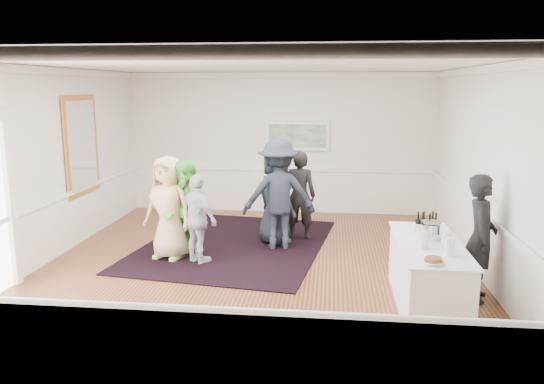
# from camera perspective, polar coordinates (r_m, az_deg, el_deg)

# --- Properties ---
(floor) EXTENTS (8.00, 8.00, 0.00)m
(floor) POSITION_cam_1_polar(r_m,az_deg,el_deg) (8.66, -1.74, -8.12)
(floor) COLOR brown
(floor) RESTS_ON ground
(ceiling) EXTENTS (7.00, 8.00, 0.02)m
(ceiling) POSITION_cam_1_polar(r_m,az_deg,el_deg) (8.18, -1.87, 13.56)
(ceiling) COLOR white
(ceiling) RESTS_ON wall_back
(wall_left) EXTENTS (0.02, 8.00, 3.20)m
(wall_left) POSITION_cam_1_polar(r_m,az_deg,el_deg) (9.42, -23.41, 2.57)
(wall_left) COLOR white
(wall_left) RESTS_ON floor
(wall_right) EXTENTS (0.02, 8.00, 3.20)m
(wall_right) POSITION_cam_1_polar(r_m,az_deg,el_deg) (8.51, 22.23, 1.83)
(wall_right) COLOR white
(wall_right) RESTS_ON floor
(wall_back) EXTENTS (7.00, 0.02, 3.20)m
(wall_back) POSITION_cam_1_polar(r_m,az_deg,el_deg) (12.21, 0.87, 5.27)
(wall_back) COLOR white
(wall_back) RESTS_ON floor
(wall_front) EXTENTS (7.00, 0.02, 3.20)m
(wall_front) POSITION_cam_1_polar(r_m,az_deg,el_deg) (4.43, -9.17, -5.53)
(wall_front) COLOR white
(wall_front) RESTS_ON floor
(wainscoting) EXTENTS (7.00, 8.00, 1.00)m
(wainscoting) POSITION_cam_1_polar(r_m,az_deg,el_deg) (8.50, -1.76, -4.94)
(wainscoting) COLOR white
(wainscoting) RESTS_ON floor
(mirror) EXTENTS (0.05, 1.25, 1.85)m
(mirror) POSITION_cam_1_polar(r_m,az_deg,el_deg) (10.51, -19.78, 4.74)
(mirror) COLOR #D1803D
(mirror) RESTS_ON wall_left
(landscape_painting) EXTENTS (1.44, 0.06, 0.66)m
(landscape_painting) POSITION_cam_1_polar(r_m,az_deg,el_deg) (12.10, 2.74, 6.06)
(landscape_painting) COLOR white
(landscape_painting) RESTS_ON wall_back
(area_rug) EXTENTS (3.69, 4.53, 0.02)m
(area_rug) POSITION_cam_1_polar(r_m,az_deg,el_deg) (9.86, -4.06, -5.65)
(area_rug) COLOR black
(area_rug) RESTS_ON floor
(serving_table) EXTENTS (0.82, 2.16, 0.87)m
(serving_table) POSITION_cam_1_polar(r_m,az_deg,el_deg) (7.37, 16.37, -8.47)
(serving_table) COLOR white
(serving_table) RESTS_ON floor
(bartender) EXTENTS (0.56, 0.72, 1.74)m
(bartender) POSITION_cam_1_polar(r_m,az_deg,el_deg) (7.71, 21.52, -4.60)
(bartender) COLOR black
(bartender) RESTS_ON floor
(guest_tan) EXTENTS (0.98, 0.78, 1.76)m
(guest_tan) POSITION_cam_1_polar(r_m,az_deg,el_deg) (9.05, -11.10, -1.69)
(guest_tan) COLOR tan
(guest_tan) RESTS_ON floor
(guest_green) EXTENTS (1.05, 1.01, 1.70)m
(guest_green) POSITION_cam_1_polar(r_m,az_deg,el_deg) (8.92, -9.15, -1.99)
(guest_green) COLOR #5DC74F
(guest_green) RESTS_ON floor
(guest_lilac) EXTENTS (0.91, 0.81, 1.48)m
(guest_lilac) POSITION_cam_1_polar(r_m,az_deg,el_deg) (8.77, -8.00, -2.92)
(guest_lilac) COLOR silver
(guest_lilac) RESTS_ON floor
(guest_dark_a) EXTENTS (1.42, 1.01, 1.98)m
(guest_dark_a) POSITION_cam_1_polar(r_m,az_deg,el_deg) (9.42, 0.71, -0.25)
(guest_dark_a) COLOR #1D2431
(guest_dark_a) RESTS_ON floor
(guest_dark_b) EXTENTS (0.65, 0.45, 1.70)m
(guest_dark_b) POSITION_cam_1_polar(r_m,az_deg,el_deg) (10.04, 2.96, -0.37)
(guest_dark_b) COLOR black
(guest_dark_b) RESTS_ON floor
(guest_navy) EXTENTS (1.00, 0.98, 1.74)m
(guest_navy) POSITION_cam_1_polar(r_m,az_deg,el_deg) (9.73, 0.37, -0.63)
(guest_navy) COLOR #1D2431
(guest_navy) RESTS_ON floor
(wine_bottles) EXTENTS (0.31, 0.21, 0.31)m
(wine_bottles) POSITION_cam_1_polar(r_m,az_deg,el_deg) (7.67, 16.33, -3.12)
(wine_bottles) COLOR black
(wine_bottles) RESTS_ON serving_table
(juice_pitchers) EXTENTS (0.40, 0.60, 0.24)m
(juice_pitchers) POSITION_cam_1_polar(r_m,az_deg,el_deg) (6.94, 17.06, -4.96)
(juice_pitchers) COLOR #85B440
(juice_pitchers) RESTS_ON serving_table
(ice_bucket) EXTENTS (0.26, 0.26, 0.25)m
(ice_bucket) POSITION_cam_1_polar(r_m,az_deg,el_deg) (7.37, 16.69, -4.04)
(ice_bucket) COLOR silver
(ice_bucket) RESTS_ON serving_table
(nut_bowl) EXTENTS (0.23, 0.23, 0.08)m
(nut_bowl) POSITION_cam_1_polar(r_m,az_deg,el_deg) (6.39, 16.98, -7.11)
(nut_bowl) COLOR white
(nut_bowl) RESTS_ON serving_table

